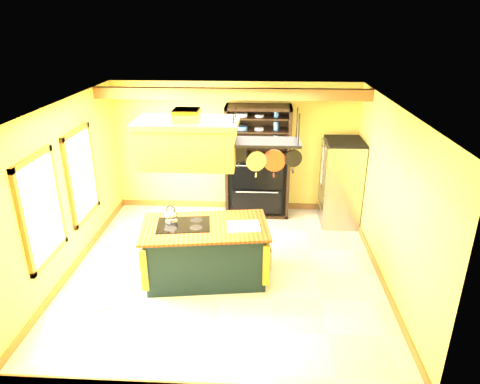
# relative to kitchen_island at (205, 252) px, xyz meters

# --- Properties ---
(floor) EXTENTS (5.00, 5.00, 0.00)m
(floor) POSITION_rel_kitchen_island_xyz_m (0.29, 0.23, -0.47)
(floor) COLOR beige
(floor) RESTS_ON ground
(ceiling) EXTENTS (5.00, 5.00, 0.00)m
(ceiling) POSITION_rel_kitchen_island_xyz_m (0.29, 0.23, 2.23)
(ceiling) COLOR white
(ceiling) RESTS_ON wall_back
(wall_back) EXTENTS (5.00, 0.02, 2.70)m
(wall_back) POSITION_rel_kitchen_island_xyz_m (0.29, 2.73, 0.88)
(wall_back) COLOR #DDC051
(wall_back) RESTS_ON floor
(wall_front) EXTENTS (5.00, 0.02, 2.70)m
(wall_front) POSITION_rel_kitchen_island_xyz_m (0.29, -2.27, 0.88)
(wall_front) COLOR #DDC051
(wall_front) RESTS_ON floor
(wall_left) EXTENTS (0.02, 5.00, 2.70)m
(wall_left) POSITION_rel_kitchen_island_xyz_m (-2.21, 0.23, 0.88)
(wall_left) COLOR #DDC051
(wall_left) RESTS_ON floor
(wall_right) EXTENTS (0.02, 5.00, 2.70)m
(wall_right) POSITION_rel_kitchen_island_xyz_m (2.79, 0.23, 0.88)
(wall_right) COLOR #DDC051
(wall_right) RESTS_ON floor
(ceiling_beam) EXTENTS (5.00, 0.15, 0.20)m
(ceiling_beam) POSITION_rel_kitchen_island_xyz_m (0.29, 1.93, 2.12)
(ceiling_beam) COLOR brown
(ceiling_beam) RESTS_ON ceiling
(window_near) EXTENTS (0.06, 1.06, 1.56)m
(window_near) POSITION_rel_kitchen_island_xyz_m (-2.18, -0.57, 0.93)
(window_near) COLOR brown
(window_near) RESTS_ON wall_left
(window_far) EXTENTS (0.06, 1.06, 1.56)m
(window_far) POSITION_rel_kitchen_island_xyz_m (-2.18, 0.83, 0.93)
(window_far) COLOR brown
(window_far) RESTS_ON wall_left
(kitchen_island) EXTENTS (2.05, 1.32, 1.11)m
(kitchen_island) POSITION_rel_kitchen_island_xyz_m (0.00, 0.00, 0.00)
(kitchen_island) COLOR #13262B
(kitchen_island) RESTS_ON floor
(range_hood) EXTENTS (1.44, 0.81, 0.80)m
(range_hood) POSITION_rel_kitchen_island_xyz_m (-0.20, -0.00, 1.78)
(range_hood) COLOR gold
(range_hood) RESTS_ON ceiling
(pot_rack) EXTENTS (1.02, 0.48, 0.91)m
(pot_rack) POSITION_rel_kitchen_island_xyz_m (0.91, 0.00, 1.69)
(pot_rack) COLOR black
(pot_rack) RESTS_ON ceiling
(refrigerator) EXTENTS (0.72, 0.85, 1.66)m
(refrigerator) POSITION_rel_kitchen_island_xyz_m (2.41, 2.13, 0.34)
(refrigerator) COLOR #919499
(refrigerator) RESTS_ON floor
(hutch) EXTENTS (1.29, 0.59, 2.28)m
(hutch) POSITION_rel_kitchen_island_xyz_m (0.77, 2.49, 0.41)
(hutch) COLOR black
(hutch) RESTS_ON floor
(floor_register) EXTENTS (0.30, 0.22, 0.01)m
(floor_register) POSITION_rel_kitchen_island_xyz_m (-1.40, -0.87, -0.46)
(floor_register) COLOR black
(floor_register) RESTS_ON floor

